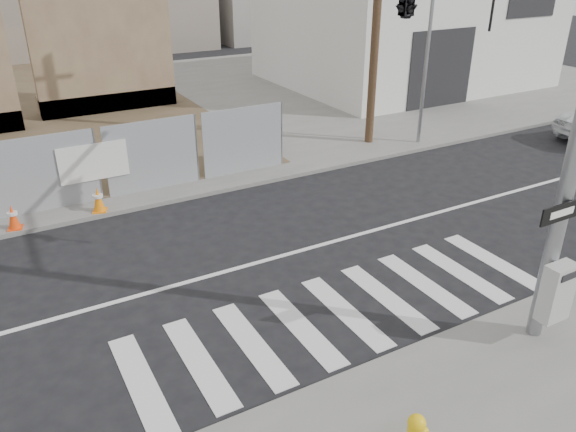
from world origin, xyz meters
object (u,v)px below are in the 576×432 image
signal_pole (456,43)px  traffic_cone_c (13,217)px  auto_shop (403,31)px  traffic_cone_d (98,200)px

signal_pole → traffic_cone_c: signal_pole is taller
auto_shop → traffic_cone_c: 21.19m
signal_pole → traffic_cone_d: 9.48m
signal_pole → traffic_cone_c: 10.83m
traffic_cone_c → traffic_cone_d: (2.04, 0.00, 0.02)m
traffic_cone_c → traffic_cone_d: size_ratio=0.94×
signal_pole → traffic_cone_d: size_ratio=10.43×
traffic_cone_c → auto_shop: bearing=24.5°
traffic_cone_d → signal_pole: bearing=-48.0°
traffic_cone_c → traffic_cone_d: 2.04m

